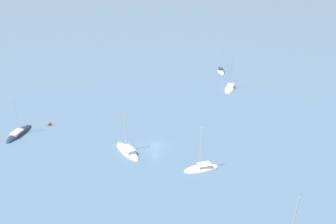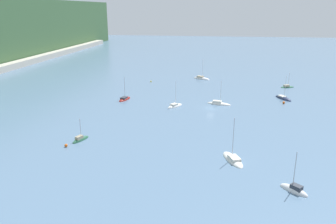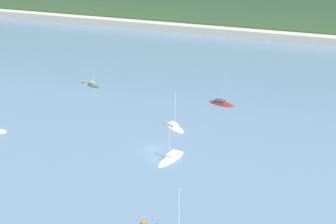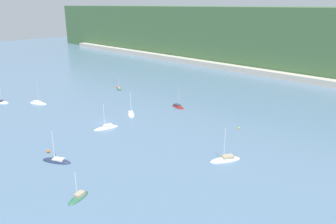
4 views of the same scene
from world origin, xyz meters
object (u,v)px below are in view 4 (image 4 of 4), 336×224
at_px(sailboat_7, 79,198).
at_px(sailboat_1, 106,128).
at_px(sailboat_2, 2,103).
at_px(mooring_buoy_1, 48,151).
at_px(sailboat_8, 119,90).
at_px(sailboat_5, 57,161).
at_px(sailboat_6, 225,160).
at_px(mooring_buoy_0, 116,87).
at_px(sailboat_0, 38,103).
at_px(sailboat_3, 131,115).
at_px(mooring_buoy_2, 239,128).
at_px(sailboat_4, 178,107).

bearing_deg(sailboat_7, sailboat_1, -151.81).
height_order(sailboat_2, mooring_buoy_1, sailboat_2).
xyz_separation_m(sailboat_2, sailboat_8, (16.79, 48.02, -0.01)).
bearing_deg(sailboat_5, sailboat_1, -93.23).
relative_size(sailboat_6, mooring_buoy_0, 13.44).
bearing_deg(sailboat_5, mooring_buoy_1, -36.73).
relative_size(sailboat_0, sailboat_3, 1.07).
bearing_deg(mooring_buoy_1, sailboat_7, -12.80).
relative_size(sailboat_0, sailboat_5, 1.07).
bearing_deg(sailboat_8, sailboat_6, 2.71).
xyz_separation_m(sailboat_1, sailboat_2, (-54.95, -13.92, 0.02)).
xyz_separation_m(sailboat_8, mooring_buoy_2, (69.91, -3.55, 0.18)).
bearing_deg(sailboat_6, sailboat_0, -53.51).
bearing_deg(sailboat_5, sailboat_4, -108.44).
bearing_deg(sailboat_7, sailboat_3, -159.33).
relative_size(sailboat_2, sailboat_3, 0.89).
xyz_separation_m(sailboat_1, sailboat_7, (30.14, -28.19, 0.02)).
bearing_deg(mooring_buoy_1, sailboat_6, 39.18).
height_order(sailboat_3, mooring_buoy_0, sailboat_3).
xyz_separation_m(sailboat_1, mooring_buoy_2, (31.76, 30.55, 0.19)).
bearing_deg(sailboat_3, sailboat_8, -177.13).
distance_m(sailboat_4, sailboat_7, 68.67).
distance_m(sailboat_8, mooring_buoy_0, 4.78).
xyz_separation_m(sailboat_8, mooring_buoy_1, (42.37, -56.41, 0.32)).
relative_size(sailboat_1, sailboat_3, 0.94).
distance_m(mooring_buoy_0, mooring_buoy_2, 74.56).
relative_size(sailboat_8, mooring_buoy_2, 10.66).
bearing_deg(sailboat_1, sailboat_4, -167.42).
bearing_deg(mooring_buoy_2, sailboat_5, -111.11).
xyz_separation_m(sailboat_0, mooring_buoy_1, (47.96, -18.91, 0.34)).
height_order(sailboat_2, sailboat_8, sailboat_2).
height_order(sailboat_0, sailboat_8, sailboat_0).
bearing_deg(sailboat_2, sailboat_3, -18.19).
distance_m(sailboat_1, mooring_buoy_0, 55.67).
relative_size(mooring_buoy_0, mooring_buoy_2, 1.26).
xyz_separation_m(sailboat_1, mooring_buoy_1, (4.21, -22.30, 0.32)).
distance_m(sailboat_3, sailboat_6, 47.36).
relative_size(sailboat_5, mooring_buoy_1, 10.99).
xyz_separation_m(sailboat_4, sailboat_7, (29.27, -62.12, 0.03)).
relative_size(sailboat_4, mooring_buoy_0, 11.75).
height_order(sailboat_6, sailboat_7, sailboat_6).
relative_size(sailboat_3, sailboat_7, 1.40).
xyz_separation_m(sailboat_0, sailboat_4, (44.61, 37.32, 0.00)).
relative_size(sailboat_2, sailboat_4, 0.96).
bearing_deg(mooring_buoy_0, mooring_buoy_1, -51.14).
height_order(mooring_buoy_0, mooring_buoy_1, mooring_buoy_1).
bearing_deg(sailboat_7, sailboat_4, -173.49).
distance_m(sailboat_7, sailboat_8, 92.44).
distance_m(sailboat_3, sailboat_4, 20.18).
bearing_deg(sailboat_7, sailboat_2, -118.25).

